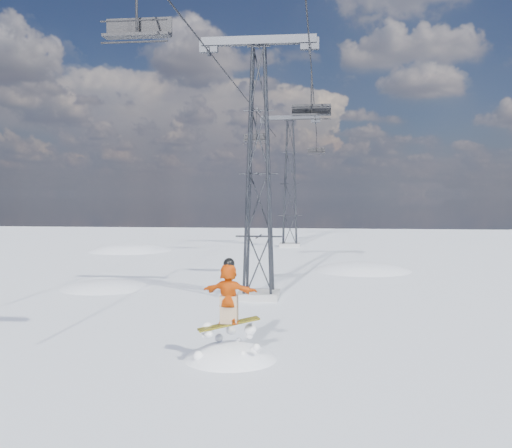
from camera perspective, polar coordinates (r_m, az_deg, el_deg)
The scene contains 10 objects.
ground at distance 17.83m, azimuth -5.23°, elevation -11.99°, with size 120.00×120.00×0.00m, color white.
snow_terrain at distance 41.50m, azimuth -5.64°, elevation -17.02°, with size 39.00×37.00×22.00m.
lift_tower_near at distance 25.02m, azimuth 0.27°, elevation 4.97°, with size 5.20×1.80×11.43m.
lift_tower_far at distance 49.94m, azimuth 3.42°, elevation 3.98°, with size 5.20×1.80×11.43m.
haul_cables at distance 36.99m, azimuth 2.27°, elevation 12.71°, with size 4.46×51.00×0.06m.
snowboarder_jump at distance 16.97m, azimuth -2.55°, elevation -18.57°, with size 4.40×4.40×6.82m.
lift_chair_near at distance 16.47m, azimuth -11.76°, elevation 18.56°, with size 1.82×0.52×2.26m.
lift_chair_mid at distance 29.74m, azimuth 5.56°, elevation 11.22°, with size 2.00×0.57×2.48m.
lift_chair_far at distance 43.82m, azimuth 0.05°, elevation 8.60°, with size 1.98×0.57×2.46m.
lift_chair_extra at distance 59.09m, azimuth 6.06°, elevation 7.30°, with size 1.80×0.52×2.24m.
Camera 1 is at (3.53, -16.86, 4.61)m, focal length 40.00 mm.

